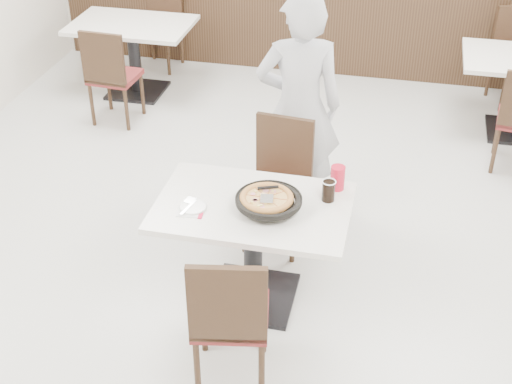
% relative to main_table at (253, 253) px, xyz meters
% --- Properties ---
extents(floor, '(7.00, 7.00, 0.00)m').
position_rel_main_table_xyz_m(floor, '(-0.11, 0.35, -0.38)').
color(floor, '#B4B4AF').
rests_on(floor, ground).
extents(wainscot_back, '(5.90, 0.03, 1.10)m').
position_rel_main_table_xyz_m(wainscot_back, '(-0.11, 3.83, 0.18)').
color(wainscot_back, black).
rests_on(wainscot_back, floor).
extents(main_table, '(1.23, 0.84, 0.75)m').
position_rel_main_table_xyz_m(main_table, '(0.00, 0.00, 0.00)').
color(main_table, silver).
rests_on(main_table, floor).
extents(chair_near, '(0.49, 0.49, 0.95)m').
position_rel_main_table_xyz_m(chair_near, '(0.03, -0.68, 0.10)').
color(chair_near, black).
rests_on(chair_near, floor).
extents(chair_far, '(0.46, 0.46, 0.95)m').
position_rel_main_table_xyz_m(chair_far, '(0.02, 0.64, 0.10)').
color(chair_far, black).
rests_on(chair_far, floor).
extents(trivet, '(0.13, 0.13, 0.04)m').
position_rel_main_table_xyz_m(trivet, '(0.07, 0.02, 0.39)').
color(trivet, black).
rests_on(trivet, main_table).
extents(pizza_pan, '(0.32, 0.32, 0.01)m').
position_rel_main_table_xyz_m(pizza_pan, '(0.11, -0.03, 0.42)').
color(pizza_pan, black).
rests_on(pizza_pan, trivet).
extents(pizza, '(0.30, 0.30, 0.02)m').
position_rel_main_table_xyz_m(pizza, '(0.09, -0.02, 0.44)').
color(pizza, '#BA7D3B').
rests_on(pizza, pizza_pan).
extents(pizza_server, '(0.09, 0.11, 0.00)m').
position_rel_main_table_xyz_m(pizza_server, '(0.10, -0.05, 0.47)').
color(pizza_server, silver).
rests_on(pizza_server, pizza).
extents(napkin, '(0.16, 0.16, 0.00)m').
position_rel_main_table_xyz_m(napkin, '(-0.36, -0.15, 0.38)').
color(napkin, white).
rests_on(napkin, main_table).
extents(side_plate, '(0.17, 0.17, 0.01)m').
position_rel_main_table_xyz_m(side_plate, '(-0.35, -0.12, 0.38)').
color(side_plate, white).
rests_on(side_plate, napkin).
extents(fork, '(0.06, 0.17, 0.00)m').
position_rel_main_table_xyz_m(fork, '(-0.37, -0.14, 0.39)').
color(fork, silver).
rests_on(fork, side_plate).
extents(cola_glass, '(0.08, 0.08, 0.13)m').
position_rel_main_table_xyz_m(cola_glass, '(0.44, 0.15, 0.44)').
color(cola_glass, black).
rests_on(cola_glass, main_table).
extents(red_cup, '(0.09, 0.09, 0.16)m').
position_rel_main_table_xyz_m(red_cup, '(0.48, 0.30, 0.45)').
color(red_cup, red).
rests_on(red_cup, main_table).
extents(diner_person, '(0.72, 0.56, 1.75)m').
position_rel_main_table_xyz_m(diner_person, '(0.09, 1.13, 0.50)').
color(diner_person, silver).
rests_on(diner_person, floor).
extents(bg_table_left, '(1.26, 0.89, 0.75)m').
position_rel_main_table_xyz_m(bg_table_left, '(-1.92, 2.90, 0.00)').
color(bg_table_left, silver).
rests_on(bg_table_left, floor).
extents(bg_chair_left_near, '(0.45, 0.45, 0.95)m').
position_rel_main_table_xyz_m(bg_chair_left_near, '(-1.87, 2.26, 0.10)').
color(bg_chair_left_near, black).
rests_on(bg_chair_left_near, floor).
extents(bg_chair_left_far, '(0.46, 0.46, 0.95)m').
position_rel_main_table_xyz_m(bg_chair_left_far, '(-1.90, 3.60, 0.10)').
color(bg_chair_left_far, black).
rests_on(bg_chair_left_far, floor).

